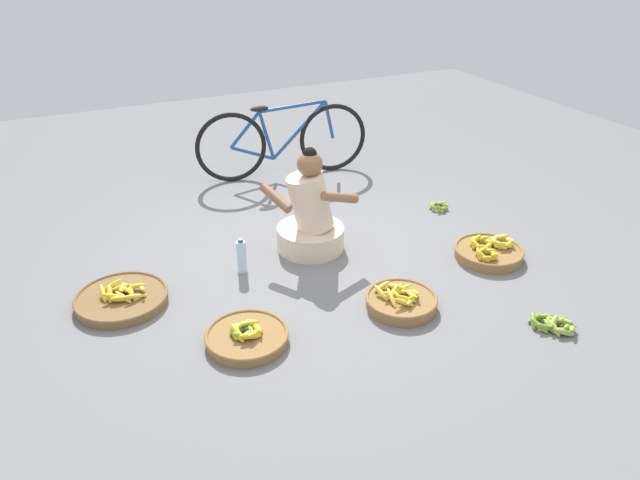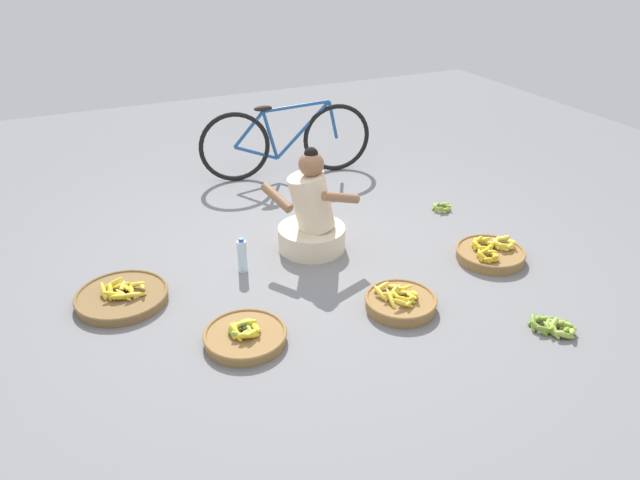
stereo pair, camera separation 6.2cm
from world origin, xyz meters
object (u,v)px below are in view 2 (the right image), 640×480
at_px(banana_basket_front_left, 490,253).
at_px(banana_basket_mid_right, 400,301).
at_px(loose_bananas_front_center, 554,327).
at_px(bicycle_leaning, 286,141).
at_px(vendor_woman_front, 311,218).
at_px(banana_basket_back_right, 122,296).
at_px(water_bottle, 242,256).
at_px(banana_basket_front_right, 245,335).
at_px(loose_bananas_near_bicycle, 442,207).

relative_size(banana_basket_front_left, banana_basket_mid_right, 1.09).
bearing_deg(loose_bananas_front_center, banana_basket_mid_right, 140.65).
bearing_deg(bicycle_leaning, loose_bananas_front_center, -79.72).
distance_m(vendor_woman_front, banana_basket_back_right, 1.48).
distance_m(vendor_woman_front, bicycle_leaning, 1.53).
bearing_deg(bicycle_leaning, water_bottle, -121.76).
bearing_deg(loose_bananas_front_center, banana_basket_front_right, 158.63).
xyz_separation_m(bicycle_leaning, banana_basket_mid_right, (-0.19, -2.47, -0.31)).
xyz_separation_m(loose_bananas_front_center, water_bottle, (-1.54, 1.49, 0.10)).
xyz_separation_m(banana_basket_mid_right, loose_bananas_front_center, (0.75, -0.61, -0.02)).
distance_m(banana_basket_front_left, loose_bananas_near_bicycle, 0.89).
height_order(loose_bananas_front_center, loose_bananas_near_bicycle, loose_bananas_front_center).
height_order(vendor_woman_front, loose_bananas_near_bicycle, vendor_woman_front).
relative_size(loose_bananas_front_center, loose_bananas_near_bicycle, 1.55).
height_order(vendor_woman_front, banana_basket_mid_right, vendor_woman_front).
bearing_deg(banana_basket_mid_right, banana_basket_back_right, 153.01).
height_order(vendor_woman_front, bicycle_leaning, vendor_woman_front).
bearing_deg(vendor_woman_front, loose_bananas_near_bicycle, 6.65).
distance_m(banana_basket_front_left, loose_bananas_front_center, 0.91).
bearing_deg(vendor_woman_front, banana_basket_back_right, -174.34).
xyz_separation_m(banana_basket_front_left, loose_bananas_near_bicycle, (0.17, 0.87, -0.03)).
distance_m(vendor_woman_front, banana_basket_front_left, 1.38).
xyz_separation_m(vendor_woman_front, banana_basket_back_right, (-1.46, -0.14, -0.23)).
bearing_deg(water_bottle, loose_bananas_front_center, -44.13).
height_order(vendor_woman_front, water_bottle, vendor_woman_front).
xyz_separation_m(vendor_woman_front, loose_bananas_near_bicycle, (1.32, 0.15, -0.24)).
height_order(vendor_woman_front, banana_basket_front_left, vendor_woman_front).
bearing_deg(vendor_woman_front, loose_bananas_front_center, -59.38).
distance_m(banana_basket_back_right, loose_bananas_near_bicycle, 2.79).
bearing_deg(loose_bananas_near_bicycle, water_bottle, -172.31).
bearing_deg(banana_basket_mid_right, loose_bananas_front_center, -39.35).
bearing_deg(banana_basket_mid_right, water_bottle, 132.01).
distance_m(bicycle_leaning, loose_bananas_near_bicycle, 1.66).
xyz_separation_m(vendor_woman_front, bicycle_leaning, (0.39, 1.48, 0.09)).
bearing_deg(banana_basket_front_left, loose_bananas_near_bicycle, 79.14).
height_order(loose_bananas_front_center, water_bottle, water_bottle).
distance_m(banana_basket_mid_right, banana_basket_back_right, 1.86).
relative_size(banana_basket_front_left, loose_bananas_near_bicycle, 2.70).
relative_size(banana_basket_front_left, loose_bananas_front_center, 1.74).
bearing_deg(banana_basket_front_left, banana_basket_back_right, 167.68).
xyz_separation_m(banana_basket_front_right, banana_basket_mid_right, (1.04, -0.09, 0.01)).
relative_size(bicycle_leaning, banana_basket_back_right, 2.75).
relative_size(banana_basket_back_right, water_bottle, 2.29).
height_order(banana_basket_back_right, water_bottle, water_bottle).
height_order(banana_basket_front_right, banana_basket_front_left, banana_basket_front_left).
relative_size(banana_basket_front_left, banana_basket_back_right, 0.84).
xyz_separation_m(banana_basket_front_right, banana_basket_back_right, (-0.62, 0.76, -0.00)).
height_order(bicycle_leaning, banana_basket_front_left, bicycle_leaning).
bearing_deg(banana_basket_front_right, banana_basket_back_right, 129.14).
height_order(bicycle_leaning, loose_bananas_near_bicycle, bicycle_leaning).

